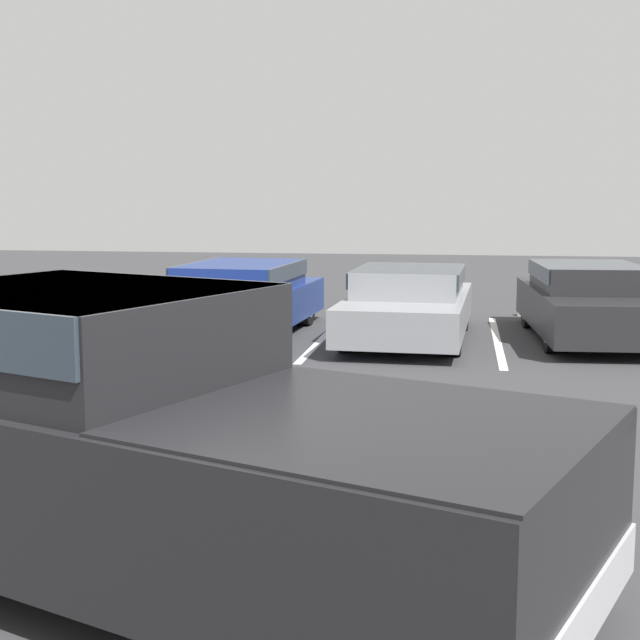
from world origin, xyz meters
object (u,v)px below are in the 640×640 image
parked_sedan_a (240,297)px  parked_sedan_b (409,302)px  parked_sedan_c (587,300)px  wheel_stop_curb (563,313)px  pickup_truck (110,430)px

parked_sedan_a → parked_sedan_b: parked_sedan_a is taller
parked_sedan_c → wheel_stop_curb: parked_sedan_c is taller
parked_sedan_c → pickup_truck: bearing=-26.7°
pickup_truck → parked_sedan_b: bearing=103.4°
parked_sedan_b → wheel_stop_curb: (2.78, 3.26, -0.55)m
parked_sedan_c → wheel_stop_curb: (-0.06, 2.77, -0.58)m
parked_sedan_b → parked_sedan_c: size_ratio=0.99×
pickup_truck → parked_sedan_c: bearing=88.3°
wheel_stop_curb → parked_sedan_c: bearing=-88.8°
pickup_truck → wheel_stop_curb: 13.09m
wheel_stop_curb → parked_sedan_a: bearing=-150.0°
pickup_truck → parked_sedan_b: size_ratio=1.41×
parked_sedan_b → pickup_truck: bearing=-5.6°
parked_sedan_a → wheel_stop_curb: size_ratio=2.80×
pickup_truck → parked_sedan_b: 9.24m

